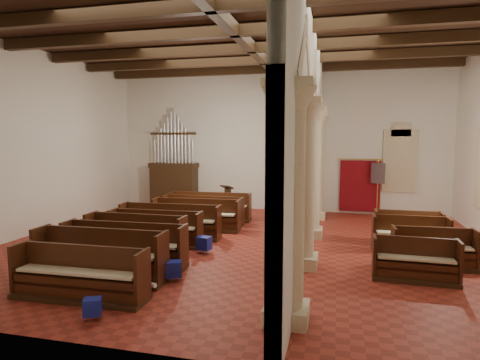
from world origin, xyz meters
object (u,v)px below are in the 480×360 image
object	(u,v)px
lectern	(228,201)
nave_pew_0	(80,282)
processional_banner	(377,197)
pipe_organ	(174,177)
aisle_pew_0	(415,266)

from	to	relation	value
lectern	nave_pew_0	distance (m)	9.49
lectern	processional_banner	bearing A→B (deg)	26.01
processional_banner	pipe_organ	bearing A→B (deg)	-163.34
processional_banner	aisle_pew_0	bearing A→B (deg)	-72.18
pipe_organ	aisle_pew_0	size ratio (longest dim) A/B	2.43
lectern	nave_pew_0	size ratio (longest dim) A/B	0.42
aisle_pew_0	processional_banner	bearing A→B (deg)	92.93
lectern	processional_banner	size ratio (longest dim) A/B	0.50
pipe_organ	processional_banner	bearing A→B (deg)	-0.04
lectern	aisle_pew_0	xyz separation A→B (m)	(6.17, -6.85, -0.16)
lectern	pipe_organ	bearing A→B (deg)	-169.53
pipe_organ	lectern	size ratio (longest dim) A/B	3.79
nave_pew_0	aisle_pew_0	world-z (taller)	nave_pew_0
processional_banner	aisle_pew_0	xyz separation A→B (m)	(0.14, -7.35, -0.47)
lectern	aisle_pew_0	size ratio (longest dim) A/B	0.64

